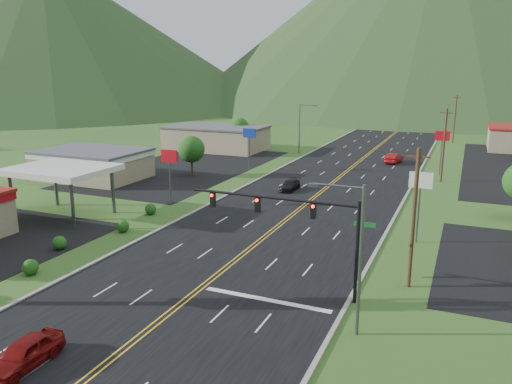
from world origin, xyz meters
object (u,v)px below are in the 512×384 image
at_px(car_dark_mid, 290,185).
at_px(gas_canopy, 61,171).
at_px(car_red_near, 24,354).
at_px(car_red_far, 394,158).
at_px(traffic_signal, 299,219).
at_px(streetlight_west, 301,125).
at_px(streetlight_east, 355,250).

bearing_deg(car_dark_mid, gas_canopy, -130.52).
bearing_deg(car_red_near, car_dark_mid, 89.40).
distance_m(gas_canopy, car_red_far, 52.75).
xyz_separation_m(traffic_signal, streetlight_west, (-18.16, 56.00, -0.15)).
bearing_deg(traffic_signal, streetlight_west, 107.97).
relative_size(traffic_signal, streetlight_west, 1.46).
relative_size(streetlight_east, gas_canopy, 0.90).
height_order(streetlight_east, car_red_near, streetlight_east).
xyz_separation_m(streetlight_east, streetlight_west, (-22.86, 60.00, 0.00)).
height_order(traffic_signal, car_red_far, traffic_signal).
bearing_deg(gas_canopy, streetlight_east, -19.88).
bearing_deg(car_red_far, traffic_signal, 100.63).
distance_m(traffic_signal, car_red_near, 17.98).
relative_size(streetlight_east, streetlight_west, 1.00).
xyz_separation_m(traffic_signal, car_red_far, (-0.97, 52.82, -4.53)).
height_order(gas_canopy, car_dark_mid, gas_canopy).
bearing_deg(car_red_near, streetlight_east, 33.32).
height_order(streetlight_west, car_dark_mid, streetlight_west).
height_order(streetlight_east, streetlight_west, same).
relative_size(streetlight_west, gas_canopy, 0.90).
xyz_separation_m(streetlight_east, car_red_near, (-14.83, -10.14, -4.42)).
xyz_separation_m(gas_canopy, car_red_near, (18.35, -22.14, -4.11)).
xyz_separation_m(streetlight_east, car_red_far, (-5.66, 56.82, -4.38)).
distance_m(traffic_signal, car_dark_mid, 30.37).
bearing_deg(car_dark_mid, streetlight_east, -63.41).
relative_size(traffic_signal, car_red_far, 2.71).
bearing_deg(streetlight_west, car_red_near, -83.47).
relative_size(traffic_signal, streetlight_east, 1.46).
xyz_separation_m(streetlight_east, gas_canopy, (-33.18, 12.00, -0.31)).
bearing_deg(car_red_far, car_dark_mid, 78.56).
distance_m(streetlight_west, car_dark_mid, 29.28).
relative_size(traffic_signal, car_red_near, 2.92).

